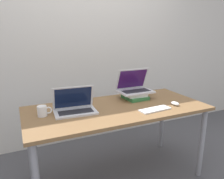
# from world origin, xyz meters

# --- Properties ---
(wall_back) EXTENTS (8.00, 0.05, 2.70)m
(wall_back) POSITION_xyz_m (0.00, 1.39, 1.35)
(wall_back) COLOR silver
(wall_back) RESTS_ON ground_plane
(desk) EXTENTS (1.72, 0.78, 0.77)m
(desk) POSITION_xyz_m (0.00, 0.39, 0.70)
(desk) COLOR brown
(desk) RESTS_ON ground_plane
(laptop_left) EXTENTS (0.38, 0.25, 0.23)m
(laptop_left) POSITION_xyz_m (-0.40, 0.43, 0.82)
(laptop_left) COLOR silver
(laptop_left) RESTS_ON desk
(book_stack) EXTENTS (0.23, 0.26, 0.07)m
(book_stack) POSITION_xyz_m (0.29, 0.56, 0.80)
(book_stack) COLOR #33753D
(book_stack) RESTS_ON desk
(laptop_on_books) EXTENTS (0.36, 0.25, 0.25)m
(laptop_on_books) POSITION_xyz_m (0.30, 0.59, 0.89)
(laptop_on_books) COLOR silver
(laptop_on_books) RESTS_ON book_stack
(wireless_keyboard) EXTENTS (0.32, 0.13, 0.01)m
(wireless_keyboard) POSITION_xyz_m (0.28, 0.17, 0.78)
(wireless_keyboard) COLOR white
(wireless_keyboard) RESTS_ON desk
(mouse) EXTENTS (0.06, 0.10, 0.03)m
(mouse) POSITION_xyz_m (0.55, 0.21, 0.79)
(mouse) COLOR white
(mouse) RESTS_ON desk
(mug) EXTENTS (0.12, 0.08, 0.09)m
(mug) POSITION_xyz_m (-0.68, 0.44, 0.82)
(mug) COLOR white
(mug) RESTS_ON desk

